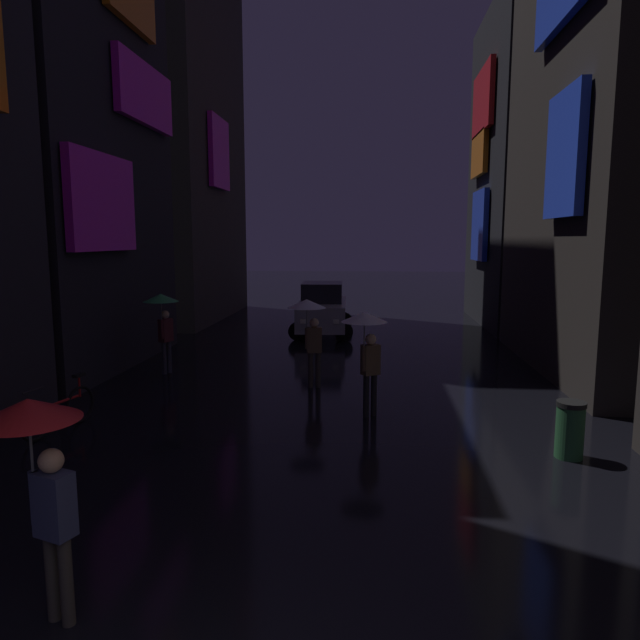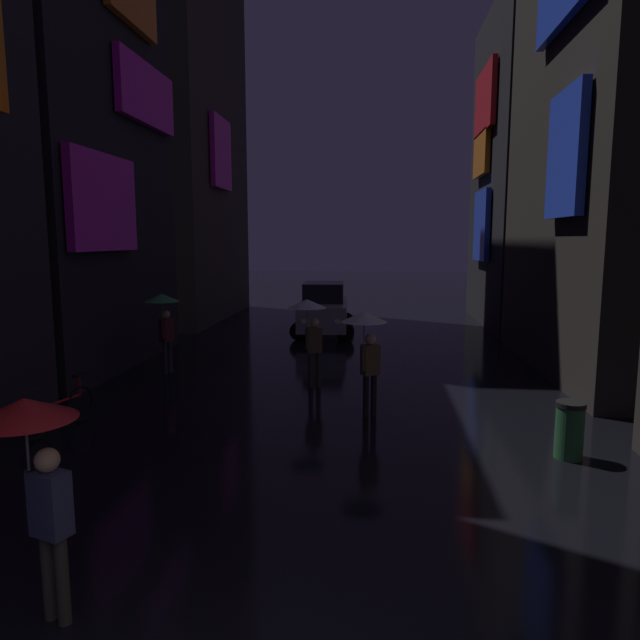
{
  "view_description": "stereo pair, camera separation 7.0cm",
  "coord_description": "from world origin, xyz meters",
  "px_view_note": "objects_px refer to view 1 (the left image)",
  "views": [
    {
      "loc": [
        1.13,
        -2.43,
        3.51
      ],
      "look_at": [
        0.0,
        9.39,
        1.82
      ],
      "focal_mm": 32.0,
      "sensor_mm": 36.0,
      "label": 1
    },
    {
      "loc": [
        1.19,
        -2.42,
        3.51
      ],
      "look_at": [
        0.0,
        9.39,
        1.82
      ],
      "focal_mm": 32.0,
      "sensor_mm": 36.0,
      "label": 2
    }
  ],
  "objects_px": {
    "pedestrian_foreground_right_clear": "(309,318)",
    "pedestrian_midstreet_centre_green": "(162,311)",
    "pedestrian_far_right_red": "(37,448)",
    "car_distant": "(322,309)",
    "pedestrian_midstreet_left_clear": "(366,334)",
    "trash_bin": "(570,429)",
    "bicycle_parked_at_storefront": "(60,411)"
  },
  "relations": [
    {
      "from": "pedestrian_foreground_right_clear",
      "to": "pedestrian_midstreet_centre_green",
      "type": "bearing_deg",
      "value": 165.8
    },
    {
      "from": "pedestrian_far_right_red",
      "to": "car_distant",
      "type": "relative_size",
      "value": 0.5
    },
    {
      "from": "pedestrian_midstreet_left_clear",
      "to": "trash_bin",
      "type": "distance_m",
      "value": 3.95
    },
    {
      "from": "pedestrian_foreground_right_clear",
      "to": "pedestrian_midstreet_centre_green",
      "type": "height_order",
      "value": "same"
    },
    {
      "from": "pedestrian_far_right_red",
      "to": "pedestrian_midstreet_centre_green",
      "type": "xyz_separation_m",
      "value": [
        -2.45,
        9.5,
        0.0
      ]
    },
    {
      "from": "car_distant",
      "to": "trash_bin",
      "type": "height_order",
      "value": "car_distant"
    },
    {
      "from": "pedestrian_midstreet_centre_green",
      "to": "trash_bin",
      "type": "height_order",
      "value": "pedestrian_midstreet_centre_green"
    },
    {
      "from": "car_distant",
      "to": "pedestrian_midstreet_centre_green",
      "type": "bearing_deg",
      "value": -117.66
    },
    {
      "from": "pedestrian_midstreet_left_clear",
      "to": "car_distant",
      "type": "bearing_deg",
      "value": 100.13
    },
    {
      "from": "pedestrian_far_right_red",
      "to": "bicycle_parked_at_storefront",
      "type": "distance_m",
      "value": 5.87
    },
    {
      "from": "trash_bin",
      "to": "bicycle_parked_at_storefront",
      "type": "bearing_deg",
      "value": 177.19
    },
    {
      "from": "bicycle_parked_at_storefront",
      "to": "trash_bin",
      "type": "bearing_deg",
      "value": -2.81
    },
    {
      "from": "pedestrian_midstreet_centre_green",
      "to": "car_distant",
      "type": "height_order",
      "value": "pedestrian_midstreet_centre_green"
    },
    {
      "from": "pedestrian_far_right_red",
      "to": "bicycle_parked_at_storefront",
      "type": "xyz_separation_m",
      "value": [
        -2.76,
        5.02,
        -1.28
      ]
    },
    {
      "from": "pedestrian_foreground_right_clear",
      "to": "pedestrian_midstreet_left_clear",
      "type": "height_order",
      "value": "same"
    },
    {
      "from": "pedestrian_midstreet_centre_green",
      "to": "pedestrian_midstreet_left_clear",
      "type": "distance_m",
      "value": 6.13
    },
    {
      "from": "pedestrian_midstreet_left_clear",
      "to": "bicycle_parked_at_storefront",
      "type": "xyz_separation_m",
      "value": [
        -5.59,
        -1.35,
        -1.28
      ]
    },
    {
      "from": "pedestrian_foreground_right_clear",
      "to": "bicycle_parked_at_storefront",
      "type": "xyz_separation_m",
      "value": [
        -4.22,
        -3.48,
        -1.28
      ]
    },
    {
      "from": "pedestrian_foreground_right_clear",
      "to": "trash_bin",
      "type": "distance_m",
      "value": 6.22
    },
    {
      "from": "pedestrian_midstreet_left_clear",
      "to": "trash_bin",
      "type": "bearing_deg",
      "value": -28.36
    },
    {
      "from": "pedestrian_midstreet_centre_green",
      "to": "pedestrian_midstreet_left_clear",
      "type": "height_order",
      "value": "same"
    },
    {
      "from": "trash_bin",
      "to": "car_distant",
      "type": "bearing_deg",
      "value": 113.56
    },
    {
      "from": "pedestrian_foreground_right_clear",
      "to": "pedestrian_midstreet_left_clear",
      "type": "xyz_separation_m",
      "value": [
        1.37,
        -2.13,
        0.0
      ]
    },
    {
      "from": "pedestrian_foreground_right_clear",
      "to": "trash_bin",
      "type": "bearing_deg",
      "value": -39.97
    },
    {
      "from": "pedestrian_far_right_red",
      "to": "car_distant",
      "type": "distance_m",
      "value": 16.27
    },
    {
      "from": "pedestrian_far_right_red",
      "to": "pedestrian_midstreet_centre_green",
      "type": "bearing_deg",
      "value": 104.48
    },
    {
      "from": "pedestrian_far_right_red",
      "to": "pedestrian_midstreet_left_clear",
      "type": "xyz_separation_m",
      "value": [
        2.83,
        6.38,
        0.0
      ]
    },
    {
      "from": "pedestrian_midstreet_centre_green",
      "to": "car_distant",
      "type": "xyz_separation_m",
      "value": [
        3.52,
        6.72,
        -0.74
      ]
    },
    {
      "from": "pedestrian_far_right_red",
      "to": "pedestrian_foreground_right_clear",
      "type": "bearing_deg",
      "value": 80.26
    },
    {
      "from": "pedestrian_foreground_right_clear",
      "to": "bicycle_parked_at_storefront",
      "type": "height_order",
      "value": "pedestrian_foreground_right_clear"
    },
    {
      "from": "pedestrian_far_right_red",
      "to": "car_distant",
      "type": "height_order",
      "value": "pedestrian_far_right_red"
    },
    {
      "from": "pedestrian_midstreet_centre_green",
      "to": "pedestrian_midstreet_left_clear",
      "type": "xyz_separation_m",
      "value": [
        5.28,
        -3.12,
        0.0
      ]
    }
  ]
}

